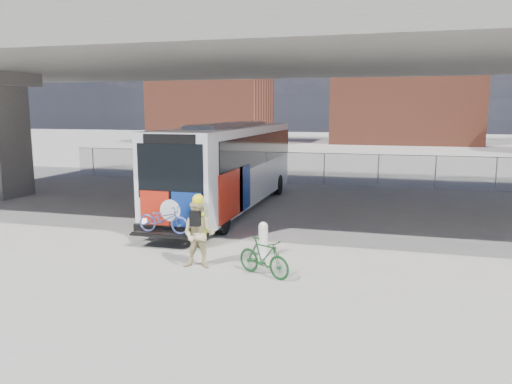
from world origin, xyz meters
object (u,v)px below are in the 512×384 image
at_px(bollard, 263,238).
at_px(cyclist_hivis, 198,223).
at_px(bus, 230,160).
at_px(bike_parked, 264,257).
at_px(cyclist_tan, 199,233).

distance_m(bollard, cyclist_hivis, 2.16).
xyz_separation_m(bollard, cyclist_hivis, (-2.13, 0.24, 0.26)).
relative_size(bus, bike_parked, 7.76).
relative_size(bollard, cyclist_tan, 0.50).
bearing_deg(bollard, cyclist_hivis, 173.49).
xyz_separation_m(cyclist_tan, bike_parked, (1.86, -0.19, -0.46)).
distance_m(bollard, cyclist_tan, 2.12).
relative_size(cyclist_tan, bike_parked, 1.23).
relative_size(bus, cyclist_tan, 6.31).
bearing_deg(cyclist_tan, bollard, 42.26).
relative_size(cyclist_hivis, bike_parked, 1.02).
bearing_deg(cyclist_tan, bus, 96.66).
distance_m(bus, cyclist_tan, 8.39).
bearing_deg(bike_parked, bollard, 41.09).
height_order(cyclist_hivis, cyclist_tan, cyclist_tan).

